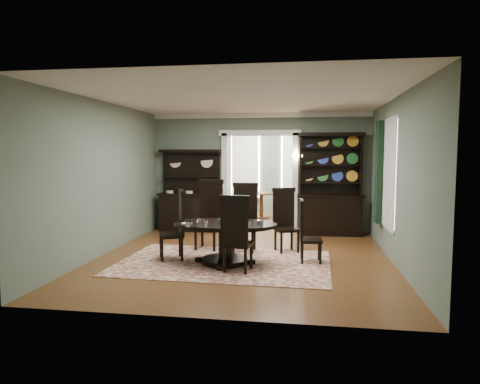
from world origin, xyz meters
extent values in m
cube|color=brown|center=(0.00, 0.00, -0.01)|extent=(5.50, 6.00, 0.01)
cube|color=silver|center=(0.00, 0.00, 3.00)|extent=(5.50, 6.00, 0.01)
cube|color=slate|center=(-2.75, 0.00, 1.50)|extent=(0.01, 6.00, 3.00)
cube|color=slate|center=(2.75, 0.00, 1.50)|extent=(0.01, 6.00, 3.00)
cube|color=slate|center=(0.00, -3.00, 1.50)|extent=(5.50, 0.01, 3.00)
cube|color=slate|center=(-1.83, 3.00, 1.50)|extent=(1.85, 0.01, 3.00)
cube|color=slate|center=(1.83, 3.00, 1.50)|extent=(1.85, 0.01, 3.00)
cube|color=slate|center=(0.00, 3.00, 2.75)|extent=(1.80, 0.01, 0.50)
cube|color=silver|center=(0.00, 2.95, 2.94)|extent=(5.50, 0.10, 0.12)
cube|color=brown|center=(0.00, 4.75, -0.01)|extent=(3.50, 3.50, 0.01)
cube|color=silver|center=(0.00, 4.75, 3.00)|extent=(3.50, 3.50, 0.01)
cube|color=slate|center=(-1.75, 4.75, 1.50)|extent=(0.01, 3.50, 3.00)
cube|color=slate|center=(1.75, 4.75, 1.50)|extent=(0.01, 3.50, 3.00)
cube|color=slate|center=(0.00, 6.50, 1.50)|extent=(3.50, 0.01, 3.00)
cube|color=silver|center=(-0.85, 6.45, 1.55)|extent=(1.05, 0.06, 2.20)
cube|color=silver|center=(0.85, 6.45, 1.55)|extent=(1.05, 0.06, 2.20)
cube|color=silver|center=(-0.90, 3.00, 1.25)|extent=(0.14, 0.25, 2.50)
cube|color=silver|center=(0.90, 3.00, 1.25)|extent=(0.14, 0.25, 2.50)
cube|color=silver|center=(0.00, 3.00, 2.50)|extent=(2.08, 0.25, 0.14)
cube|color=white|center=(2.74, 0.60, 1.60)|extent=(0.02, 1.10, 2.00)
cube|color=silver|center=(2.73, 0.60, 1.60)|extent=(0.01, 1.22, 2.12)
cube|color=black|center=(2.65, 1.28, 1.60)|extent=(0.10, 0.35, 2.10)
cube|color=#C27933|center=(0.95, 2.92, 1.85)|extent=(0.08, 0.05, 0.18)
sphere|color=#FFD88C|center=(0.85, 2.77, 1.93)|extent=(0.07, 0.07, 0.07)
sphere|color=#FFD88C|center=(1.05, 2.77, 1.93)|extent=(0.07, 0.07, 0.07)
cube|color=maroon|center=(-0.29, -0.39, 0.01)|extent=(3.87, 2.62, 0.01)
ellipsoid|color=black|center=(-0.26, -0.41, 0.72)|extent=(1.91, 1.23, 0.05)
cylinder|color=black|center=(-0.26, -0.41, 0.68)|extent=(1.78, 1.78, 0.03)
cylinder|color=black|center=(-0.26, -0.41, 0.38)|extent=(0.24, 0.24, 0.65)
cylinder|color=black|center=(-0.26, -0.41, 0.05)|extent=(0.83, 0.83, 0.10)
cylinder|color=silver|center=(-0.22, -0.48, 0.77)|extent=(0.30, 0.30, 0.05)
cube|color=black|center=(-0.83, 0.66, 0.51)|extent=(0.56, 0.54, 0.07)
cube|color=black|center=(-0.80, 0.88, 0.96)|extent=(0.51, 0.11, 0.87)
cube|color=black|center=(-0.80, 0.88, 1.40)|extent=(0.56, 0.14, 0.09)
cylinder|color=black|center=(-1.05, 0.48, 0.26)|extent=(0.06, 0.06, 0.51)
cylinder|color=black|center=(-0.65, 0.44, 0.26)|extent=(0.06, 0.06, 0.51)
cylinder|color=black|center=(-1.00, 0.88, 0.26)|extent=(0.06, 0.06, 0.51)
cylinder|color=black|center=(-0.60, 0.84, 0.26)|extent=(0.06, 0.06, 0.51)
cube|color=black|center=(-0.06, 0.56, 0.49)|extent=(0.49, 0.47, 0.06)
cube|color=black|center=(-0.06, 0.78, 0.92)|extent=(0.49, 0.06, 0.83)
cube|color=black|center=(-0.06, 0.78, 1.35)|extent=(0.53, 0.08, 0.09)
cylinder|color=black|center=(-0.25, 0.37, 0.25)|extent=(0.05, 0.05, 0.49)
cylinder|color=black|center=(0.14, 0.37, 0.25)|extent=(0.05, 0.05, 0.49)
cylinder|color=black|center=(-0.25, 0.76, 0.25)|extent=(0.05, 0.05, 0.49)
cylinder|color=black|center=(0.13, 0.76, 0.25)|extent=(0.05, 0.05, 0.49)
cube|color=black|center=(0.80, 0.69, 0.46)|extent=(0.59, 0.58, 0.06)
cube|color=black|center=(0.72, 0.87, 0.85)|extent=(0.44, 0.23, 0.77)
cube|color=black|center=(0.72, 0.87, 1.25)|extent=(0.48, 0.26, 0.08)
cylinder|color=black|center=(0.70, 0.45, 0.23)|extent=(0.05, 0.05, 0.46)
cylinder|color=black|center=(1.03, 0.60, 0.23)|extent=(0.05, 0.05, 0.46)
cylinder|color=black|center=(0.56, 0.78, 0.23)|extent=(0.05, 0.05, 0.46)
cylinder|color=black|center=(0.89, 0.92, 0.23)|extent=(0.05, 0.05, 0.46)
cube|color=black|center=(-1.32, -0.28, 0.46)|extent=(0.59, 0.60, 0.06)
cube|color=black|center=(-1.13, -0.21, 0.87)|extent=(0.22, 0.45, 0.79)
cube|color=black|center=(-1.13, -0.21, 1.27)|extent=(0.26, 0.49, 0.08)
cylinder|color=black|center=(-1.55, -0.19, 0.23)|extent=(0.05, 0.05, 0.46)
cylinder|color=black|center=(-1.41, -0.52, 0.23)|extent=(0.05, 0.05, 0.46)
cylinder|color=black|center=(-1.22, -0.05, 0.23)|extent=(0.05, 0.05, 0.46)
cylinder|color=black|center=(-1.08, -0.38, 0.23)|extent=(0.05, 0.05, 0.46)
cube|color=black|center=(1.27, -0.10, 0.41)|extent=(0.41, 0.43, 0.05)
cube|color=black|center=(1.09, -0.11, 0.76)|extent=(0.06, 0.41, 0.69)
cube|color=black|center=(1.09, -0.11, 1.12)|extent=(0.08, 0.45, 0.07)
cylinder|color=black|center=(1.44, -0.25, 0.20)|extent=(0.04, 0.04, 0.41)
cylinder|color=black|center=(1.42, 0.07, 0.20)|extent=(0.04, 0.04, 0.41)
cylinder|color=black|center=(1.12, -0.27, 0.20)|extent=(0.04, 0.04, 0.41)
cylinder|color=black|center=(1.10, 0.05, 0.20)|extent=(0.04, 0.04, 0.41)
cube|color=black|center=(0.04, -0.87, 0.46)|extent=(0.52, 0.50, 0.06)
cube|color=black|center=(0.02, -1.07, 0.87)|extent=(0.47, 0.11, 0.79)
cube|color=black|center=(0.02, -1.07, 1.27)|extent=(0.51, 0.14, 0.08)
cylinder|color=black|center=(0.25, -0.72, 0.23)|extent=(0.05, 0.05, 0.46)
cylinder|color=black|center=(-0.11, -0.67, 0.23)|extent=(0.05, 0.05, 0.46)
cylinder|color=black|center=(0.20, -1.08, 0.23)|extent=(0.05, 0.05, 0.46)
cylinder|color=black|center=(-0.16, -1.03, 0.23)|extent=(0.05, 0.05, 0.46)
cube|color=black|center=(-1.78, 2.72, 0.47)|extent=(1.50, 0.55, 0.93)
cube|color=black|center=(-1.78, 2.72, 0.95)|extent=(1.60, 0.60, 0.05)
cube|color=black|center=(-1.78, 2.93, 1.51)|extent=(1.49, 0.11, 1.10)
cube|color=black|center=(-1.78, 2.83, 1.40)|extent=(1.45, 0.29, 0.04)
cube|color=black|center=(-1.78, 2.81, 2.05)|extent=(1.59, 0.36, 0.07)
cube|color=black|center=(1.76, 2.68, 0.48)|extent=(1.51, 0.61, 0.96)
cube|color=black|center=(1.76, 2.68, 0.97)|extent=(1.62, 0.67, 0.04)
cube|color=black|center=(1.76, 2.89, 1.70)|extent=(1.49, 0.14, 1.44)
cube|color=black|center=(1.03, 2.79, 1.70)|extent=(0.07, 0.28, 1.49)
cube|color=black|center=(2.48, 2.79, 1.70)|extent=(0.07, 0.28, 1.49)
cube|color=black|center=(1.76, 2.77, 2.44)|extent=(1.61, 0.42, 0.08)
cube|color=black|center=(1.76, 2.79, 1.27)|extent=(1.50, 0.35, 0.03)
cube|color=black|center=(1.76, 2.79, 1.70)|extent=(1.50, 0.35, 0.03)
cube|color=black|center=(1.76, 2.79, 2.12)|extent=(1.50, 0.35, 0.03)
cylinder|color=#572F19|center=(-0.16, 5.00, 0.78)|extent=(0.87, 0.87, 0.04)
cylinder|color=#572F19|center=(-0.16, 5.00, 0.40)|extent=(0.11, 0.11, 0.76)
cylinder|color=#572F19|center=(-0.16, 5.00, 0.03)|extent=(0.48, 0.48, 0.06)
cylinder|color=#572F19|center=(-0.48, 4.95, 0.45)|extent=(0.40, 0.40, 0.04)
cube|color=#572F19|center=(-0.31, 5.02, 0.71)|extent=(0.17, 0.35, 0.50)
cylinder|color=#572F19|center=(-0.66, 5.03, 0.23)|extent=(0.04, 0.04, 0.45)
cylinder|color=#572F19|center=(-0.56, 4.76, 0.23)|extent=(0.04, 0.04, 0.45)
cylinder|color=#572F19|center=(-0.40, 5.13, 0.23)|extent=(0.04, 0.04, 0.45)
cylinder|color=#572F19|center=(-0.30, 4.87, 0.23)|extent=(0.04, 0.04, 0.45)
cylinder|color=#572F19|center=(0.61, 4.87, 0.47)|extent=(0.42, 0.42, 0.04)
cube|color=#572F19|center=(0.42, 4.83, 0.74)|extent=(0.11, 0.38, 0.53)
cylinder|color=#572F19|center=(0.78, 4.76, 0.24)|extent=(0.04, 0.04, 0.47)
cylinder|color=#572F19|center=(0.72, 5.05, 0.24)|extent=(0.04, 0.04, 0.47)
cylinder|color=#572F19|center=(0.49, 4.69, 0.24)|extent=(0.04, 0.04, 0.47)
cylinder|color=#572F19|center=(0.43, 4.98, 0.24)|extent=(0.04, 0.04, 0.47)
camera|label=1|loc=(1.14, -7.88, 1.99)|focal=32.00mm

